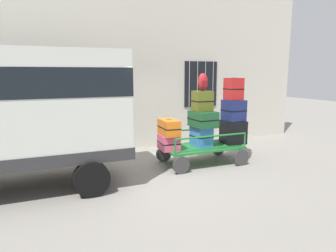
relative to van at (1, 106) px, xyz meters
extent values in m
plane|color=gray|center=(3.53, 0.14, -1.73)|extent=(40.00, 40.00, 0.00)
cube|color=beige|center=(3.53, 2.59, 0.77)|extent=(12.00, 0.30, 5.00)
cube|color=black|center=(1.73, 2.42, 0.27)|extent=(1.20, 0.04, 1.50)
cylinder|color=gray|center=(1.28, 2.38, 0.27)|extent=(0.03, 0.03, 1.50)
cylinder|color=gray|center=(1.58, 2.38, 0.27)|extent=(0.03, 0.03, 1.50)
cylinder|color=gray|center=(1.88, 2.38, 0.27)|extent=(0.03, 0.03, 1.50)
cylinder|color=gray|center=(2.18, 2.38, 0.27)|extent=(0.03, 0.03, 1.50)
cube|color=black|center=(5.73, 2.42, 0.27)|extent=(1.20, 0.04, 1.50)
cylinder|color=gray|center=(5.28, 2.38, 0.27)|extent=(0.03, 0.03, 1.50)
cylinder|color=gray|center=(5.58, 2.38, 0.27)|extent=(0.03, 0.03, 1.50)
cylinder|color=gray|center=(5.88, 2.38, 0.27)|extent=(0.03, 0.03, 1.50)
cylinder|color=gray|center=(6.18, 2.38, 0.27)|extent=(0.03, 0.03, 1.50)
cube|color=silver|center=(0.00, 0.01, 0.01)|extent=(4.79, 1.82, 2.18)
cube|color=#2D2D30|center=(0.00, 0.01, -0.96)|extent=(4.83, 1.86, 0.24)
cylinder|color=black|center=(1.53, -0.90, -1.38)|extent=(0.70, 0.22, 0.70)
cube|color=#1E722D|center=(4.56, 0.17, -1.28)|extent=(2.06, 1.07, 0.05)
cylinder|color=#383838|center=(5.41, -0.39, -1.52)|extent=(0.43, 0.06, 0.43)
cylinder|color=#383838|center=(5.41, 0.72, -1.52)|extent=(0.43, 0.06, 0.43)
cylinder|color=#383838|center=(3.70, -0.39, -1.52)|extent=(0.43, 0.06, 0.43)
cylinder|color=#383838|center=(3.70, 0.72, -1.52)|extent=(0.43, 0.06, 0.43)
cylinder|color=#1E722D|center=(5.55, -0.33, -1.08)|extent=(0.04, 0.04, 0.36)
cylinder|color=#1E722D|center=(5.55, 0.66, -1.08)|extent=(0.04, 0.04, 0.36)
cylinder|color=#1E722D|center=(3.57, -0.33, -1.08)|extent=(0.04, 0.04, 0.36)
cylinder|color=#1E722D|center=(3.57, 0.66, -1.08)|extent=(0.04, 0.04, 0.36)
cylinder|color=#1E722D|center=(4.56, -0.33, -0.90)|extent=(1.98, 0.04, 0.04)
cylinder|color=#1E722D|center=(4.56, 0.66, -0.90)|extent=(1.98, 0.04, 0.04)
cube|color=#CC4C72|center=(3.61, 0.17, -1.07)|extent=(0.48, 0.60, 0.37)
cube|color=black|center=(3.61, 0.17, -1.07)|extent=(0.49, 0.61, 0.02)
cube|color=black|center=(3.61, 0.17, -0.89)|extent=(0.15, 0.04, 0.02)
cube|color=orange|center=(3.61, 0.15, -0.69)|extent=(0.41, 0.71, 0.38)
cube|color=black|center=(3.61, 0.15, -0.69)|extent=(0.42, 0.72, 0.02)
cube|color=black|center=(3.61, 0.15, -0.50)|extent=(0.13, 0.04, 0.02)
cube|color=#3372C6|center=(4.56, 0.21, -1.00)|extent=(0.46, 0.54, 0.52)
cube|color=black|center=(4.56, 0.21, -1.00)|extent=(0.47, 0.55, 0.02)
cube|color=black|center=(4.56, 0.21, -0.74)|extent=(0.15, 0.04, 0.02)
cube|color=#194C28|center=(4.56, 0.13, -0.53)|extent=(0.59, 0.71, 0.40)
cube|color=black|center=(4.56, 0.13, -0.53)|extent=(0.60, 0.72, 0.02)
cube|color=black|center=(4.56, 0.13, -0.34)|extent=(0.16, 0.04, 0.02)
cube|color=#4C5119|center=(4.56, 0.19, -0.07)|extent=(0.45, 0.39, 0.51)
cube|color=black|center=(4.56, 0.19, -0.07)|extent=(0.46, 0.40, 0.02)
cube|color=black|center=(4.56, 0.19, 0.18)|extent=(0.16, 0.03, 0.02)
cube|color=black|center=(5.51, 0.15, -0.95)|extent=(0.61, 0.58, 0.62)
cube|color=black|center=(5.51, 0.15, -0.95)|extent=(0.63, 0.59, 0.02)
cube|color=black|center=(5.51, 0.15, -0.64)|extent=(0.16, 0.04, 0.02)
cube|color=navy|center=(5.51, 0.16, -0.35)|extent=(0.53, 0.52, 0.55)
cube|color=black|center=(5.51, 0.16, -0.35)|extent=(0.54, 0.54, 0.02)
cube|color=black|center=(5.51, 0.16, -0.08)|extent=(0.16, 0.04, 0.02)
cube|color=#B21E1E|center=(5.51, 0.20, 0.22)|extent=(0.40, 0.43, 0.58)
cube|color=black|center=(5.51, 0.20, 0.22)|extent=(0.41, 0.44, 0.02)
cube|color=black|center=(5.51, 0.20, 0.50)|extent=(0.14, 0.03, 0.02)
ellipsoid|color=maroon|center=(4.56, 0.18, 0.41)|extent=(0.27, 0.19, 0.44)
cube|color=maroon|center=(4.56, 0.09, 0.37)|extent=(0.14, 0.06, 0.15)
camera|label=1|loc=(0.72, -6.65, 0.65)|focal=32.49mm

